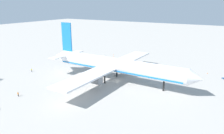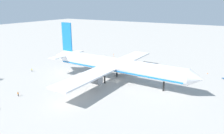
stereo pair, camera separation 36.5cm
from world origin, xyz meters
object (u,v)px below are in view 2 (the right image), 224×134
at_px(traffic_cone_2, 114,54).
at_px(traffic_cone_3, 91,60).
at_px(ground_worker_2, 32,70).
at_px(traffic_cone_1, 114,56).
at_px(baggage_cart_1, 104,56).
at_px(traffic_cone_0, 208,73).
at_px(ground_worker_0, 18,94).
at_px(airliner, 114,65).

height_order(traffic_cone_2, traffic_cone_3, same).
xyz_separation_m(ground_worker_2, traffic_cone_1, (19.45, 50.18, -0.61)).
bearing_deg(baggage_cart_1, traffic_cone_2, 79.76).
xyz_separation_m(traffic_cone_0, traffic_cone_2, (-61.78, 11.75, 0.00)).
bearing_deg(traffic_cone_3, traffic_cone_1, 61.62).
xyz_separation_m(ground_worker_0, traffic_cone_1, (-1.22, 73.63, -0.61)).
distance_m(traffic_cone_0, traffic_cone_2, 62.88).
height_order(airliner, traffic_cone_0, airliner).
relative_size(traffic_cone_1, traffic_cone_3, 1.00).
bearing_deg(traffic_cone_0, ground_worker_0, -130.89).
bearing_deg(traffic_cone_1, traffic_cone_0, -6.85).
relative_size(baggage_cart_1, traffic_cone_1, 6.47).
bearing_deg(traffic_cone_1, airliner, -59.05).
relative_size(ground_worker_0, traffic_cone_3, 3.16).
relative_size(ground_worker_0, traffic_cone_1, 3.16).
distance_m(airliner, traffic_cone_3, 40.94).
relative_size(baggage_cart_1, traffic_cone_2, 6.47).
xyz_separation_m(airliner, traffic_cone_3, (-31.68, 24.95, -7.05)).
relative_size(traffic_cone_2, traffic_cone_3, 1.00).
bearing_deg(traffic_cone_3, ground_worker_0, -81.18).
relative_size(traffic_cone_0, traffic_cone_3, 1.00).
distance_m(baggage_cart_1, ground_worker_0, 69.04).
relative_size(traffic_cone_1, traffic_cone_2, 1.00).
relative_size(traffic_cone_0, traffic_cone_1, 1.00).
distance_m(ground_worker_0, ground_worker_2, 31.26).
bearing_deg(traffic_cone_1, baggage_cart_1, -133.76).
xyz_separation_m(baggage_cart_1, traffic_cone_0, (63.50, -2.23, -0.46)).
bearing_deg(baggage_cart_1, airliner, -50.78).
height_order(airliner, ground_worker_0, airliner).
xyz_separation_m(baggage_cart_1, traffic_cone_1, (4.63, 4.84, -0.46)).
relative_size(ground_worker_2, traffic_cone_2, 3.16).
height_order(ground_worker_0, traffic_cone_0, ground_worker_0).
bearing_deg(ground_worker_2, traffic_cone_2, 73.23).
bearing_deg(ground_worker_0, traffic_cone_1, 90.95).
distance_m(traffic_cone_0, traffic_cone_3, 67.22).
bearing_deg(traffic_cone_1, traffic_cone_2, 121.86).
height_order(ground_worker_2, traffic_cone_2, ground_worker_2).
bearing_deg(ground_worker_0, traffic_cone_3, 98.82).
bearing_deg(airliner, traffic_cone_0, 42.84).
distance_m(traffic_cone_1, traffic_cone_2, 5.52).
xyz_separation_m(ground_worker_0, ground_worker_2, (-20.67, 23.44, -0.00)).
xyz_separation_m(baggage_cart_1, ground_worker_0, (5.85, -68.79, 0.15)).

